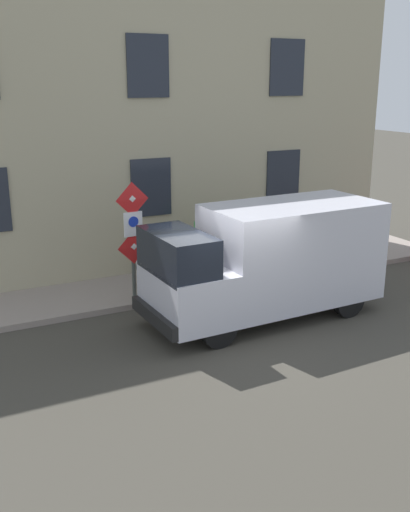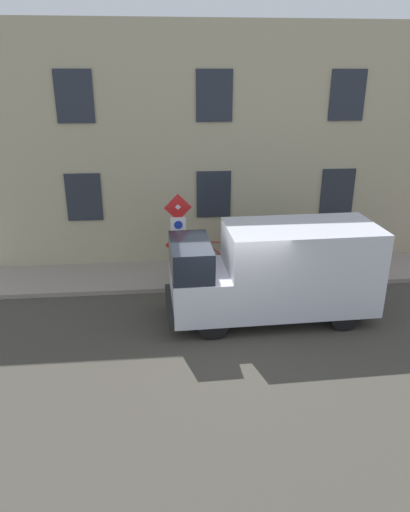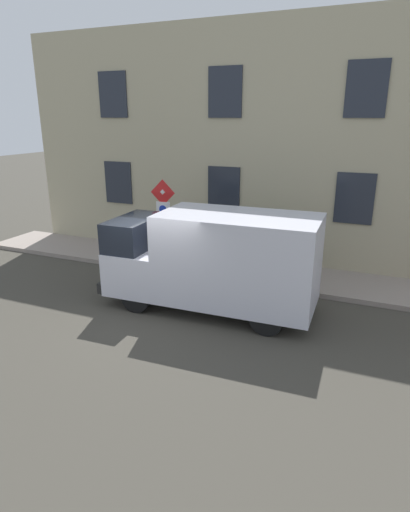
{
  "view_description": "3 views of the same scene",
  "coord_description": "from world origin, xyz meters",
  "px_view_note": "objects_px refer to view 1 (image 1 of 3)",
  "views": [
    {
      "loc": [
        -9.94,
        5.63,
        5.07
      ],
      "look_at": [
        2.1,
        -0.45,
        1.07
      ],
      "focal_mm": 41.68,
      "sensor_mm": 36.0,
      "label": 1
    },
    {
      "loc": [
        -10.31,
        1.66,
        6.05
      ],
      "look_at": [
        1.77,
        0.52,
        1.29
      ],
      "focal_mm": 32.87,
      "sensor_mm": 36.0,
      "label": 2
    },
    {
      "loc": [
        -8.84,
        -4.88,
        4.69
      ],
      "look_at": [
        1.58,
        -0.48,
        0.99
      ],
      "focal_mm": 29.97,
      "sensor_mm": 36.0,
      "label": 3
    }
  ],
  "objects_px": {
    "delivery_van": "(269,259)",
    "pedestrian": "(203,242)",
    "bicycle_orange": "(202,256)",
    "litter_bin": "(208,269)",
    "sign_post_stacked": "(133,231)",
    "bicycle_black": "(235,252)",
    "bicycle_red": "(167,261)"
  },
  "relations": [
    {
      "from": "delivery_van",
      "to": "pedestrian",
      "type": "height_order",
      "value": "delivery_van"
    },
    {
      "from": "litter_bin",
      "to": "sign_post_stacked",
      "type": "bearing_deg",
      "value": 94.35
    },
    {
      "from": "bicycle_orange",
      "to": "sign_post_stacked",
      "type": "bearing_deg",
      "value": 33.78
    },
    {
      "from": "delivery_van",
      "to": "pedestrian",
      "type": "distance_m",
      "value": 2.78
    },
    {
      "from": "delivery_van",
      "to": "litter_bin",
      "type": "height_order",
      "value": "delivery_van"
    },
    {
      "from": "sign_post_stacked",
      "to": "pedestrian",
      "type": "height_order",
      "value": "sign_post_stacked"
    },
    {
      "from": "delivery_van",
      "to": "pedestrian",
      "type": "bearing_deg",
      "value": -87.19
    },
    {
      "from": "bicycle_orange",
      "to": "litter_bin",
      "type": "relative_size",
      "value": 1.9
    },
    {
      "from": "bicycle_black",
      "to": "bicycle_red",
      "type": "relative_size",
      "value": 1.0
    },
    {
      "from": "bicycle_orange",
      "to": "litter_bin",
      "type": "bearing_deg",
      "value": 73.41
    },
    {
      "from": "litter_bin",
      "to": "pedestrian",
      "type": "bearing_deg",
      "value": -18.39
    },
    {
      "from": "delivery_van",
      "to": "litter_bin",
      "type": "relative_size",
      "value": 5.99
    },
    {
      "from": "bicycle_orange",
      "to": "pedestrian",
      "type": "relative_size",
      "value": 1.0
    },
    {
      "from": "bicycle_black",
      "to": "bicycle_orange",
      "type": "distance_m",
      "value": 1.02
    },
    {
      "from": "delivery_van",
      "to": "bicycle_black",
      "type": "distance_m",
      "value": 3.56
    },
    {
      "from": "bicycle_red",
      "to": "pedestrian",
      "type": "relative_size",
      "value": 1.0
    },
    {
      "from": "sign_post_stacked",
      "to": "bicycle_orange",
      "type": "distance_m",
      "value": 3.09
    },
    {
      "from": "delivery_van",
      "to": "pedestrian",
      "type": "xyz_separation_m",
      "value": [
        2.76,
        0.22,
        -0.26
      ]
    },
    {
      "from": "bicycle_orange",
      "to": "bicycle_red",
      "type": "height_order",
      "value": "same"
    },
    {
      "from": "bicycle_black",
      "to": "sign_post_stacked",
      "type": "bearing_deg",
      "value": 21.84
    },
    {
      "from": "bicycle_red",
      "to": "litter_bin",
      "type": "bearing_deg",
      "value": 119.06
    },
    {
      "from": "pedestrian",
      "to": "bicycle_red",
      "type": "bearing_deg",
      "value": 121.21
    },
    {
      "from": "bicycle_orange",
      "to": "litter_bin",
      "type": "xyz_separation_m",
      "value": [
        -1.26,
        0.46,
        0.08
      ]
    },
    {
      "from": "sign_post_stacked",
      "to": "bicycle_red",
      "type": "bearing_deg",
      "value": -45.11
    },
    {
      "from": "sign_post_stacked",
      "to": "bicycle_black",
      "type": "bearing_deg",
      "value": -67.78
    },
    {
      "from": "bicycle_black",
      "to": "pedestrian",
      "type": "xyz_separation_m",
      "value": [
        -0.54,
        1.24,
        0.56
      ]
    },
    {
      "from": "delivery_van",
      "to": "pedestrian",
      "type": "relative_size",
      "value": 3.13
    },
    {
      "from": "bicycle_red",
      "to": "pedestrian",
      "type": "bearing_deg",
      "value": 150.85
    },
    {
      "from": "delivery_van",
      "to": "bicycle_orange",
      "type": "xyz_separation_m",
      "value": [
        3.31,
        -0.0,
        -0.82
      ]
    },
    {
      "from": "sign_post_stacked",
      "to": "bicycle_red",
      "type": "xyz_separation_m",
      "value": [
        1.41,
        -1.41,
        -1.29
      ]
    },
    {
      "from": "sign_post_stacked",
      "to": "bicycle_orange",
      "type": "xyz_separation_m",
      "value": [
        1.41,
        -2.43,
        -1.29
      ]
    },
    {
      "from": "bicycle_red",
      "to": "bicycle_black",
      "type": "bearing_deg",
      "value": -174.6
    }
  ]
}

